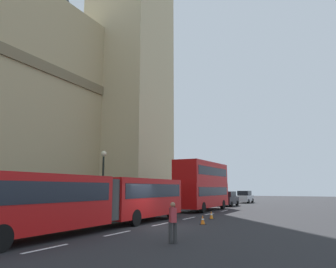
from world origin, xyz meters
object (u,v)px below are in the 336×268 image
object	(u,v)px
traffic_cone_west	(203,220)
street_lamp	(103,178)
double_decker_bus	(203,184)
pedestrian_near_cones	(173,221)
articulated_bus	(99,197)
traffic_cone_middle	(211,215)
sedan_lead	(228,199)
sedan_trailing	(245,197)

from	to	relation	value
traffic_cone_west	street_lamp	distance (m)	9.43
double_decker_bus	traffic_cone_west	size ratio (longest dim) A/B	16.59
street_lamp	pedestrian_near_cones	distance (m)	13.37
articulated_bus	double_decker_bus	world-z (taller)	double_decker_bus
traffic_cone_middle	street_lamp	xyz separation A→B (m)	(-2.57, 8.22, 2.77)
sedan_lead	traffic_cone_middle	distance (m)	17.64
articulated_bus	sedan_lead	xyz separation A→B (m)	(25.72, 0.08, -0.83)
traffic_cone_west	traffic_cone_middle	size ratio (longest dim) A/B	1.00
sedan_trailing	traffic_cone_west	bearing A→B (deg)	-171.38
sedan_trailing	pedestrian_near_cones	world-z (taller)	sedan_trailing
sedan_trailing	street_lamp	bearing A→B (deg)	171.79
articulated_bus	sedan_lead	size ratio (longest dim) A/B	3.85
articulated_bus	sedan_lead	bearing A→B (deg)	0.17
traffic_cone_middle	pedestrian_near_cones	size ratio (longest dim) A/B	0.34
articulated_bus	street_lamp	xyz separation A→B (m)	(5.93, 4.51, 1.31)
articulated_bus	street_lamp	distance (m)	7.56
articulated_bus	traffic_cone_west	distance (m)	6.69
traffic_cone_west	traffic_cone_middle	xyz separation A→B (m)	(3.72, 0.73, 0.00)
sedan_lead	traffic_cone_west	size ratio (longest dim) A/B	7.59
double_decker_bus	traffic_cone_west	xyz separation A→B (m)	(-11.81, -4.44, -2.43)
street_lamp	traffic_cone_west	bearing A→B (deg)	-97.30
sedan_trailing	traffic_cone_west	size ratio (longest dim) A/B	7.59
double_decker_bus	traffic_cone_middle	xyz separation A→B (m)	(-8.10, -3.71, -2.43)
pedestrian_near_cones	street_lamp	bearing A→B (deg)	51.36
articulated_bus	sedan_trailing	bearing A→B (deg)	0.37
sedan_trailing	street_lamp	world-z (taller)	street_lamp
street_lamp	articulated_bus	bearing A→B (deg)	-142.75
articulated_bus	sedan_trailing	xyz separation A→B (m)	(35.56, 0.23, -0.83)
pedestrian_near_cones	sedan_lead	bearing A→B (deg)	11.84
articulated_bus	pedestrian_near_cones	xyz separation A→B (m)	(-2.31, -5.80, -0.83)
sedan_trailing	street_lamp	size ratio (longest dim) A/B	0.83
double_decker_bus	pedestrian_near_cones	distance (m)	19.86
street_lamp	sedan_trailing	bearing A→B (deg)	-8.21
double_decker_bus	street_lamp	bearing A→B (deg)	157.11
traffic_cone_west	sedan_lead	bearing A→B (deg)	12.17
sedan_lead	traffic_cone_middle	world-z (taller)	sedan_lead
double_decker_bus	street_lamp	xyz separation A→B (m)	(-10.67, 4.50, 0.35)
traffic_cone_middle	pedestrian_near_cones	world-z (taller)	pedestrian_near_cones
pedestrian_near_cones	sedan_trailing	bearing A→B (deg)	9.05
traffic_cone_west	pedestrian_near_cones	distance (m)	7.25
traffic_cone_middle	pedestrian_near_cones	bearing A→B (deg)	-169.05
pedestrian_near_cones	traffic_cone_middle	bearing A→B (deg)	10.95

